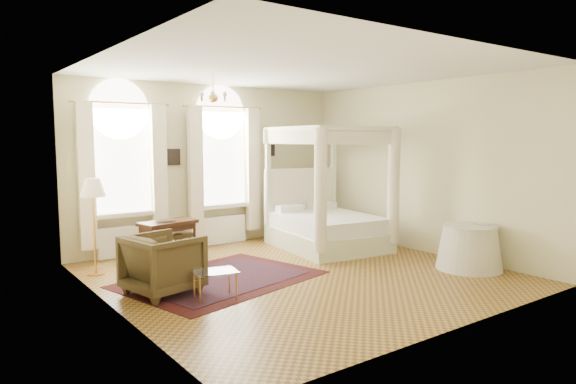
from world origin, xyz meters
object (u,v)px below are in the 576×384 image
object	(u,v)px
writing_desk	(168,227)
floor_lamp	(93,193)
armchair	(163,264)
coffee_table	(215,274)
canopy_bed	(328,221)
stool	(178,237)
nightstand	(305,223)
side_table	(469,248)

from	to	relation	value
writing_desk	floor_lamp	bearing A→B (deg)	-175.42
writing_desk	floor_lamp	xyz separation A→B (m)	(-1.30, -0.10, 0.71)
armchair	coffee_table	distance (m)	0.83
canopy_bed	stool	world-z (taller)	canopy_bed
nightstand	stool	bearing A→B (deg)	-171.95
coffee_table	side_table	world-z (taller)	side_table
armchair	coffee_table	xyz separation A→B (m)	(0.47, -0.69, -0.07)
canopy_bed	writing_desk	bearing A→B (deg)	165.87
canopy_bed	coffee_table	xyz separation A→B (m)	(-3.43, -1.63, -0.19)
writing_desk	armchair	bearing A→B (deg)	-115.14
armchair	floor_lamp	size ratio (longest dim) A/B	0.60
coffee_table	side_table	bearing A→B (deg)	-14.10
armchair	coffee_table	bearing A→B (deg)	-157.57
canopy_bed	nightstand	size ratio (longest dim) A/B	4.62
writing_desk	side_table	size ratio (longest dim) A/B	0.97
nightstand	canopy_bed	bearing A→B (deg)	-110.47
writing_desk	armchair	size ratio (longest dim) A/B	1.13
canopy_bed	floor_lamp	bearing A→B (deg)	171.28
stool	side_table	bearing A→B (deg)	-44.91
canopy_bed	writing_desk	distance (m)	3.19
stool	side_table	distance (m)	5.17
stool	armchair	xyz separation A→B (m)	(-1.08, -1.89, 0.03)
coffee_table	stool	bearing A→B (deg)	76.66
canopy_bed	floor_lamp	size ratio (longest dim) A/B	1.57
canopy_bed	armchair	world-z (taller)	canopy_bed
armchair	floor_lamp	bearing A→B (deg)	5.41
canopy_bed	coffee_table	size ratio (longest dim) A/B	3.73
stool	coffee_table	xyz separation A→B (m)	(-0.61, -2.58, -0.04)
writing_desk	side_table	bearing A→B (deg)	-41.49
writing_desk	side_table	distance (m)	5.26
coffee_table	canopy_bed	bearing A→B (deg)	25.38
canopy_bed	nightstand	xyz separation A→B (m)	(0.53, 1.42, -0.29)
writing_desk	coffee_table	distance (m)	2.45
nightstand	coffee_table	bearing A→B (deg)	-142.40
nightstand	armchair	bearing A→B (deg)	-151.90
writing_desk	coffee_table	world-z (taller)	writing_desk
writing_desk	stool	size ratio (longest dim) A/B	2.21
canopy_bed	side_table	bearing A→B (deg)	-72.67
nightstand	side_table	distance (m)	4.14
nightstand	coffee_table	size ratio (longest dim) A/B	0.81
stool	floor_lamp	size ratio (longest dim) A/B	0.31
canopy_bed	floor_lamp	xyz separation A→B (m)	(-4.39, 0.67, 0.79)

